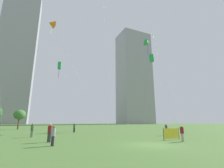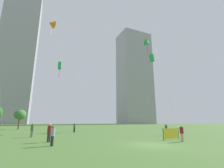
{
  "view_description": "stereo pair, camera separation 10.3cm",
  "coord_description": "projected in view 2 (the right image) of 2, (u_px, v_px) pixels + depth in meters",
  "views": [
    {
      "loc": [
        -6.5,
        -13.58,
        2.03
      ],
      "look_at": [
        -0.82,
        13.53,
        8.62
      ],
      "focal_mm": 25.18,
      "sensor_mm": 36.0,
      "label": 1
    },
    {
      "loc": [
        -6.39,
        -13.6,
        2.03
      ],
      "look_at": [
        -0.82,
        13.53,
        8.62
      ],
      "focal_mm": 25.18,
      "sensor_mm": 36.0,
      "label": 2
    }
  ],
  "objects": [
    {
      "name": "kite_flying_3",
      "position": [
        148.0,
        43.0,
        44.7
      ],
      "size": [
        4.82,
        4.5,
        24.82
      ],
      "color": "silver",
      "rests_on": "ground"
    },
    {
      "name": "person_standing_5",
      "position": [
        166.0,
        129.0,
        23.17
      ],
      "size": [
        0.36,
        0.36,
        1.63
      ],
      "rotation": [
        0.0,
        0.0,
        5.71
      ],
      "color": "maroon",
      "rests_on": "ground"
    },
    {
      "name": "person_standing_2",
      "position": [
        32.0,
        129.0,
        20.53
      ],
      "size": [
        0.4,
        0.4,
        1.78
      ],
      "rotation": [
        0.0,
        0.0,
        1.17
      ],
      "color": "#3F593F",
      "rests_on": "ground"
    },
    {
      "name": "ground",
      "position": [
        152.0,
        145.0,
        13.74
      ],
      "size": [
        280.0,
        280.0,
        0.0
      ],
      "primitive_type": "plane",
      "color": "#476B30"
    },
    {
      "name": "park_tree_1",
      "position": [
        20.0,
        115.0,
        40.84
      ],
      "size": [
        2.86,
        2.86,
        4.99
      ],
      "color": "brown",
      "rests_on": "ground"
    },
    {
      "name": "kite_flying_0",
      "position": [
        60.0,
        66.0,
        47.4
      ],
      "size": [
        9.54,
        4.48,
        19.62
      ],
      "color": "silver",
      "rests_on": "ground"
    },
    {
      "name": "distant_highrise_1",
      "position": [
        18.0,
        55.0,
        126.08
      ],
      "size": [
        30.09,
        27.82,
        107.73
      ],
      "primitive_type": "cube",
      "rotation": [
        0.0,
        0.0,
        0.22
      ],
      "color": "#939399",
      "rests_on": "ground"
    },
    {
      "name": "distant_highrise_0",
      "position": [
        134.0,
        77.0,
        131.71
      ],
      "size": [
        28.78,
        23.84,
        76.22
      ],
      "primitive_type": "cube",
      "rotation": [
        0.0,
        0.0,
        0.22
      ],
      "color": "#939399",
      "rests_on": "ground"
    },
    {
      "name": "person_standing_3",
      "position": [
        53.0,
        134.0,
        13.39
      ],
      "size": [
        0.37,
        0.37,
        1.66
      ],
      "rotation": [
        0.0,
        0.0,
        2.38
      ],
      "color": "#2D2D33",
      "rests_on": "ground"
    },
    {
      "name": "person_standing_0",
      "position": [
        182.0,
        132.0,
        16.21
      ],
      "size": [
        0.37,
        0.37,
        1.65
      ],
      "rotation": [
        0.0,
        0.0,
        1.61
      ],
      "color": "tan",
      "rests_on": "ground"
    },
    {
      "name": "person_standing_4",
      "position": [
        49.0,
        131.0,
        15.8
      ],
      "size": [
        0.4,
        0.4,
        1.81
      ],
      "rotation": [
        0.0,
        0.0,
        0.1
      ],
      "color": "#2D2D33",
      "rests_on": "ground"
    },
    {
      "name": "kite_flying_2",
      "position": [
        152.0,
        58.0,
        44.25
      ],
      "size": [
        5.65,
        4.93,
        20.57
      ],
      "color": "silver",
      "rests_on": "ground"
    },
    {
      "name": "event_banner",
      "position": [
        171.0,
        133.0,
        17.71
      ],
      "size": [
        2.3,
        0.59,
        1.29
      ],
      "color": "#4C4C4C",
      "rests_on": "ground"
    },
    {
      "name": "person_standing_1",
      "position": [
        74.0,
        127.0,
        29.62
      ],
      "size": [
        0.39,
        0.39,
        1.76
      ],
      "rotation": [
        0.0,
        0.0,
        2.74
      ],
      "color": "#2D2D33",
      "rests_on": "ground"
    },
    {
      "name": "kite_flying_1",
      "position": [
        52.0,
        24.0,
        26.55
      ],
      "size": [
        11.08,
        6.31,
        18.76
      ],
      "color": "silver",
      "rests_on": "ground"
    }
  ]
}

